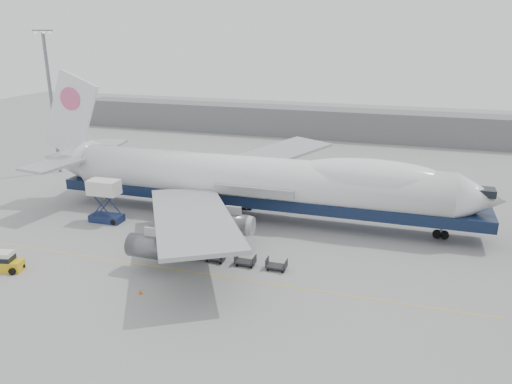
% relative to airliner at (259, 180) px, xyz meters
% --- Properties ---
extents(ground, '(260.00, 260.00, 0.00)m').
position_rel_airliner_xyz_m(ground, '(-0.64, -12.00, -5.62)').
color(ground, gray).
rests_on(ground, ground).
extents(apron_line, '(60.00, 0.15, 0.01)m').
position_rel_airliner_xyz_m(apron_line, '(-0.64, -18.00, -5.62)').
color(apron_line, gold).
rests_on(apron_line, ground).
extents(hangar, '(110.00, 8.00, 7.00)m').
position_rel_airliner_xyz_m(hangar, '(-10.64, 58.00, -2.12)').
color(hangar, slate).
rests_on(hangar, ground).
extents(floodlight_mast, '(2.40, 2.40, 25.43)m').
position_rel_airliner_xyz_m(floodlight_mast, '(-42.64, 12.00, 8.64)').
color(floodlight_mast, slate).
rests_on(floodlight_mast, ground).
extents(airliner, '(67.00, 55.30, 19.98)m').
position_rel_airliner_xyz_m(airliner, '(0.00, 0.00, 0.00)').
color(airliner, white).
rests_on(airliner, ground).
extents(catering_truck, '(4.60, 3.25, 6.00)m').
position_rel_airliner_xyz_m(catering_truck, '(-19.83, -7.48, -2.20)').
color(catering_truck, '#19244B').
rests_on(catering_truck, ground).
extents(baggage_tug, '(3.35, 2.28, 2.24)m').
position_rel_airliner_xyz_m(baggage_tug, '(-21.92, -23.69, -4.63)').
color(baggage_tug, gold).
rests_on(baggage_tug, ground).
extents(traffic_cone, '(0.35, 0.35, 0.52)m').
position_rel_airliner_xyz_m(traffic_cone, '(-5.27, -23.90, -5.38)').
color(traffic_cone, '#FF5B0D').
rests_on(traffic_cone, ground).
extents(dolly_0, '(2.30, 1.35, 1.30)m').
position_rel_airliner_xyz_m(dolly_0, '(-8.04, -14.66, -5.09)').
color(dolly_0, '#2D2D30').
rests_on(dolly_0, ground).
extents(dolly_1, '(2.30, 1.35, 1.30)m').
position_rel_airliner_xyz_m(dolly_1, '(-4.39, -14.66, -5.09)').
color(dolly_1, '#2D2D30').
rests_on(dolly_1, ground).
extents(dolly_2, '(2.30, 1.35, 1.30)m').
position_rel_airliner_xyz_m(dolly_2, '(-0.74, -14.66, -5.09)').
color(dolly_2, '#2D2D30').
rests_on(dolly_2, ground).
extents(dolly_3, '(2.30, 1.35, 1.30)m').
position_rel_airliner_xyz_m(dolly_3, '(2.91, -14.66, -5.09)').
color(dolly_3, '#2D2D30').
rests_on(dolly_3, ground).
extents(dolly_4, '(2.30, 1.35, 1.30)m').
position_rel_airliner_xyz_m(dolly_4, '(6.55, -14.66, -5.09)').
color(dolly_4, '#2D2D30').
rests_on(dolly_4, ground).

